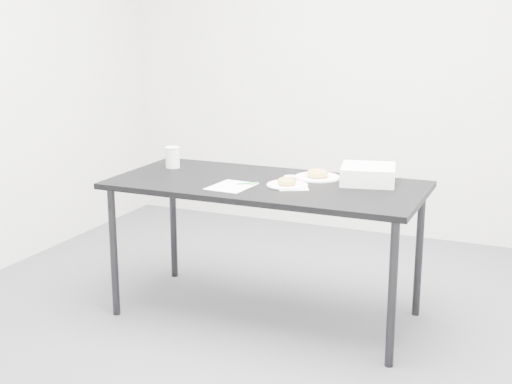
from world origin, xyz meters
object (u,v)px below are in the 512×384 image
at_px(table, 266,193).
at_px(scorecard, 232,186).
at_px(donut_near, 287,181).
at_px(plate_far, 317,177).
at_px(plate_near, 287,185).
at_px(pen, 248,183).
at_px(donut_far, 317,173).
at_px(coffee_cup, 173,157).
at_px(bakery_box, 368,174).

height_order(table, scorecard, scorecard).
distance_m(donut_near, plate_far, 0.27).
bearing_deg(scorecard, plate_near, 29.68).
bearing_deg(plate_near, pen, -167.28).
bearing_deg(donut_far, pen, -135.26).
relative_size(table, coffee_cup, 13.53).
bearing_deg(donut_far, coffee_cup, -175.40).
bearing_deg(donut_far, scorecard, -133.65).
relative_size(scorecard, plate_far, 1.00).
relative_size(plate_near, bakery_box, 0.77).
bearing_deg(plate_near, table, 164.73).
xyz_separation_m(pen, coffee_cup, (-0.60, 0.23, 0.06)).
xyz_separation_m(donut_near, plate_far, (0.09, 0.25, -0.02)).
bearing_deg(donut_near, plate_near, 0.00).
height_order(table, pen, pen).
distance_m(pen, donut_far, 0.42).
bearing_deg(table, coffee_cup, 168.18).
bearing_deg(plate_far, donut_near, -109.29).
relative_size(scorecard, bakery_box, 0.89).
distance_m(plate_far, bakery_box, 0.30).
height_order(table, donut_near, donut_near).
distance_m(plate_near, donut_far, 0.27).
bearing_deg(pen, scorecard, -165.25).
distance_m(scorecard, bakery_box, 0.76).
bearing_deg(donut_near, pen, -167.28).
height_order(scorecard, coffee_cup, coffee_cup).
bearing_deg(donut_near, donut_far, 70.71).
height_order(table, plate_near, plate_near).
relative_size(pen, coffee_cup, 0.94).
bearing_deg(coffee_cup, donut_near, -12.34).
bearing_deg(plate_near, bakery_box, 32.67).
distance_m(table, scorecard, 0.22).
bearing_deg(donut_far, plate_near, -109.29).
xyz_separation_m(table, bakery_box, (0.52, 0.21, 0.11)).
relative_size(donut_near, donut_far, 0.86).
relative_size(donut_far, bakery_box, 0.42).
distance_m(plate_near, plate_far, 0.26).
height_order(plate_far, coffee_cup, coffee_cup).
bearing_deg(donut_near, table, 164.73).
distance_m(scorecard, donut_far, 0.52).
relative_size(scorecard, pen, 2.15).
xyz_separation_m(scorecard, coffee_cup, (-0.54, 0.31, 0.06)).
relative_size(table, plate_near, 7.71).
height_order(scorecard, pen, pen).
relative_size(table, bakery_box, 5.95).
bearing_deg(donut_near, bakery_box, 32.67).
bearing_deg(coffee_cup, donut_far, 4.60).
bearing_deg(donut_near, coffee_cup, 167.66).
relative_size(table, scorecard, 6.66).
height_order(plate_near, donut_near, donut_near).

